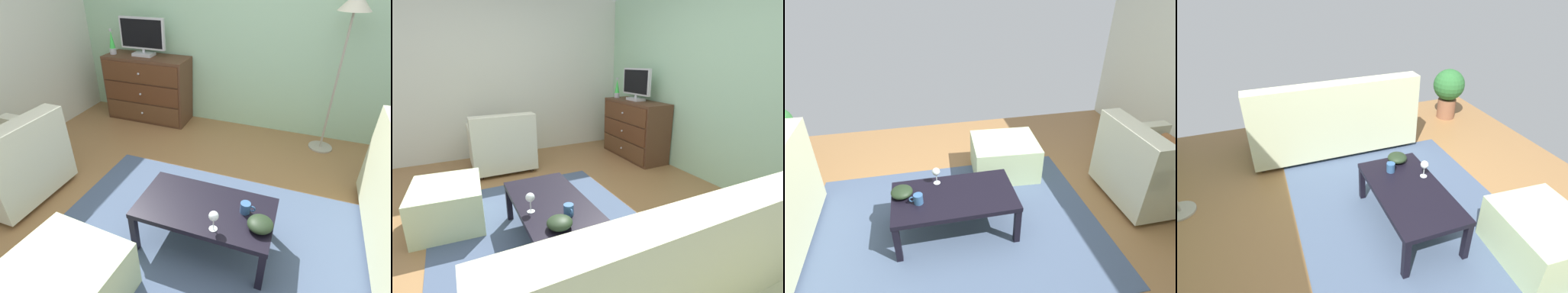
% 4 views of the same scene
% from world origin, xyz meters
% --- Properties ---
extents(ground_plane, '(5.41, 4.68, 0.05)m').
position_xyz_m(ground_plane, '(0.00, 0.00, -0.03)').
color(ground_plane, olive).
extents(wall_accent_rear, '(5.41, 0.12, 2.52)m').
position_xyz_m(wall_accent_rear, '(0.00, 2.10, 1.26)').
color(wall_accent_rear, '#A2CEA6').
rests_on(wall_accent_rear, ground_plane).
extents(wall_plain_left, '(0.12, 4.68, 2.52)m').
position_xyz_m(wall_plain_left, '(-2.46, 0.00, 1.26)').
color(wall_plain_left, silver).
rests_on(wall_plain_left, ground_plane).
extents(area_rug, '(2.60, 1.90, 0.01)m').
position_xyz_m(area_rug, '(0.20, -0.20, 0.00)').
color(area_rug, '#43536E').
rests_on(area_rug, ground_plane).
extents(dresser, '(1.17, 0.49, 0.91)m').
position_xyz_m(dresser, '(-1.32, 1.79, 0.45)').
color(dresser, '#513220').
rests_on(dresser, ground_plane).
extents(tv, '(0.64, 0.18, 0.49)m').
position_xyz_m(tv, '(-1.37, 1.81, 1.16)').
color(tv, silver).
rests_on(tv, dresser).
extents(lava_lamp, '(0.09, 0.09, 0.33)m').
position_xyz_m(lava_lamp, '(-1.81, 1.75, 1.05)').
color(lava_lamp, '#B7B7BC').
rests_on(lava_lamp, dresser).
extents(coffee_table, '(1.04, 0.57, 0.38)m').
position_xyz_m(coffee_table, '(0.21, -0.17, 0.34)').
color(coffee_table, black).
rests_on(coffee_table, ground_plane).
extents(wine_glass, '(0.07, 0.07, 0.16)m').
position_xyz_m(wine_glass, '(0.33, -0.37, 0.50)').
color(wine_glass, silver).
rests_on(wine_glass, coffee_table).
extents(mug, '(0.11, 0.08, 0.08)m').
position_xyz_m(mug, '(0.51, -0.13, 0.43)').
color(mug, '#32598C').
rests_on(mug, coffee_table).
extents(bowl_decorative, '(0.18, 0.18, 0.08)m').
position_xyz_m(bowl_decorative, '(0.63, -0.25, 0.42)').
color(bowl_decorative, '#20301C').
rests_on(bowl_decorative, coffee_table).
extents(armchair, '(0.80, 0.83, 0.82)m').
position_xyz_m(armchair, '(-1.71, -0.23, 0.35)').
color(armchair, '#332319').
rests_on(armchair, ground_plane).
extents(ottoman, '(0.74, 0.65, 0.40)m').
position_xyz_m(ottoman, '(-0.46, -0.95, 0.20)').
color(ottoman, beige).
rests_on(ottoman, ground_plane).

